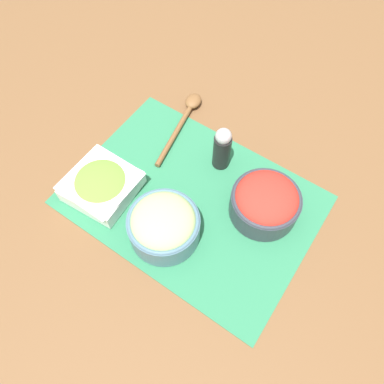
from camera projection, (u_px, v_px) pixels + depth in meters
name	position (u px, v px, depth m)	size (l,w,h in m)	color
ground_plane	(192.00, 200.00, 0.80)	(3.00, 3.00, 0.00)	brown
placemat	(192.00, 199.00, 0.80)	(0.51, 0.37, 0.00)	#2D7A51
cucumber_bowl	(163.00, 224.00, 0.72)	(0.14, 0.14, 0.09)	slate
tomato_bowl	(266.00, 201.00, 0.75)	(0.14, 0.14, 0.08)	#333842
lettuce_bowl	(102.00, 185.00, 0.78)	(0.14, 0.14, 0.05)	white
wooden_spoon	(186.00, 115.00, 0.90)	(0.07, 0.23, 0.02)	brown
pepper_shaker	(221.00, 147.00, 0.79)	(0.04, 0.04, 0.11)	black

